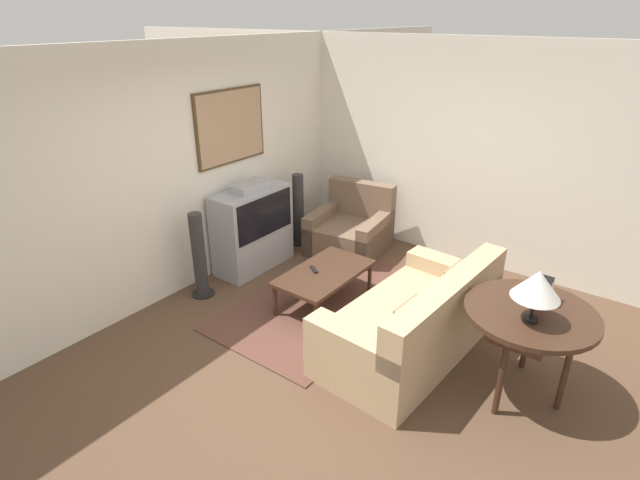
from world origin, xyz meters
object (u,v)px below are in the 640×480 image
(tv, at_px, (253,228))
(console_table, at_px, (531,319))
(speaker_tower_left, at_px, (199,258))
(armchair, at_px, (351,230))
(mantel_clock, at_px, (544,291))
(coffee_table, at_px, (324,274))
(speaker_tower_right, at_px, (298,212))
(table_lamp, at_px, (537,285))
(couch, at_px, (414,323))

(tv, distance_m, console_table, 3.40)
(console_table, bearing_deg, speaker_tower_left, 98.76)
(tv, xyz_separation_m, console_table, (-0.35, -3.37, 0.21))
(armchair, distance_m, mantel_clock, 3.07)
(coffee_table, height_order, speaker_tower_left, speaker_tower_left)
(coffee_table, bearing_deg, speaker_tower_right, 48.93)
(tv, distance_m, mantel_clock, 3.43)
(coffee_table, height_order, console_table, console_table)
(console_table, bearing_deg, table_lamp, -170.42)
(couch, xyz_separation_m, armchair, (1.52, 1.71, -0.03))
(tv, bearing_deg, table_lamp, -98.30)
(couch, distance_m, mantel_clock, 1.18)
(mantel_clock, relative_size, speaker_tower_right, 0.21)
(mantel_clock, bearing_deg, tv, 87.23)
(mantel_clock, xyz_separation_m, speaker_tower_right, (1.03, 3.38, -0.44))
(coffee_table, relative_size, table_lamp, 2.62)
(tv, relative_size, console_table, 1.07)
(tv, height_order, mantel_clock, tv)
(console_table, bearing_deg, coffee_table, 85.84)
(couch, distance_m, table_lamp, 1.28)
(coffee_table, relative_size, speaker_tower_right, 1.12)
(couch, bearing_deg, tv, -95.52)
(armchair, bearing_deg, speaker_tower_right, -165.93)
(mantel_clock, bearing_deg, coffee_table, 90.82)
(coffee_table, height_order, speaker_tower_right, speaker_tower_right)
(console_table, distance_m, mantel_clock, 0.26)
(couch, height_order, speaker_tower_right, speaker_tower_right)
(couch, relative_size, console_table, 1.89)
(tv, height_order, couch, tv)
(speaker_tower_left, bearing_deg, console_table, -81.24)
(coffee_table, xyz_separation_m, mantel_clock, (0.03, -2.16, 0.54))
(tv, bearing_deg, couch, -99.03)
(mantel_clock, bearing_deg, speaker_tower_right, 73.02)
(mantel_clock, xyz_separation_m, speaker_tower_left, (-0.70, 3.38, -0.44))
(tv, height_order, speaker_tower_left, tv)
(table_lamp, xyz_separation_m, speaker_tower_left, (-0.37, 3.38, -0.64))
(console_table, xyz_separation_m, table_lamp, (-0.15, -0.02, 0.38))
(table_lamp, distance_m, speaker_tower_left, 3.46)
(tv, height_order, table_lamp, table_lamp)
(speaker_tower_left, bearing_deg, table_lamp, -83.72)
(couch, xyz_separation_m, speaker_tower_right, (1.25, 2.39, 0.16))
(couch, xyz_separation_m, table_lamp, (-0.11, -0.99, 0.80))
(armchair, distance_m, speaker_tower_left, 2.13)
(armchair, bearing_deg, tv, -129.22)
(tv, relative_size, couch, 0.57)
(armchair, xyz_separation_m, speaker_tower_right, (-0.27, 0.68, 0.19))
(couch, relative_size, armchair, 1.85)
(coffee_table, xyz_separation_m, console_table, (-0.16, -2.14, 0.37))
(speaker_tower_left, bearing_deg, mantel_clock, -78.25)
(armchair, distance_m, coffee_table, 1.45)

